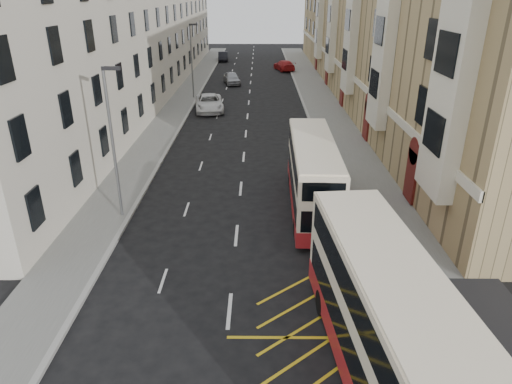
{
  "coord_description": "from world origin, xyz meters",
  "views": [
    {
      "loc": [
        1.14,
        -10.42,
        11.52
      ],
      "look_at": [
        1.01,
        9.37,
        2.71
      ],
      "focal_mm": 32.0,
      "sensor_mm": 36.0,
      "label": 1
    }
  ],
  "objects_px": {
    "car_silver": "(232,78)",
    "pedestrian_near": "(453,379)",
    "white_van": "(209,103)",
    "car_dark": "(223,56)",
    "double_decker_front": "(387,327)",
    "street_lamp_far": "(192,57)",
    "double_decker_rear": "(313,175)",
    "bus_shelter": "(512,351)",
    "car_red": "(284,65)",
    "pedestrian_far": "(442,297)",
    "pedestrian_mid": "(472,342)",
    "street_lamp_near": "(113,136)"
  },
  "relations": [
    {
      "from": "bus_shelter",
      "to": "pedestrian_far",
      "type": "distance_m",
      "value": 4.08
    },
    {
      "from": "car_dark",
      "to": "street_lamp_far",
      "type": "bearing_deg",
      "value": -96.37
    },
    {
      "from": "street_lamp_far",
      "to": "double_decker_rear",
      "type": "xyz_separation_m",
      "value": [
        10.5,
        -28.8,
        -2.59
      ]
    },
    {
      "from": "double_decker_rear",
      "to": "car_dark",
      "type": "relative_size",
      "value": 2.17
    },
    {
      "from": "pedestrian_near",
      "to": "bus_shelter",
      "type": "bearing_deg",
      "value": 157.21
    },
    {
      "from": "pedestrian_mid",
      "to": "car_silver",
      "type": "height_order",
      "value": "pedestrian_mid"
    },
    {
      "from": "pedestrian_mid",
      "to": "pedestrian_far",
      "type": "distance_m",
      "value": 2.28
    },
    {
      "from": "bus_shelter",
      "to": "car_red",
      "type": "distance_m",
      "value": 62.49
    },
    {
      "from": "pedestrian_far",
      "to": "car_dark",
      "type": "distance_m",
      "value": 70.03
    },
    {
      "from": "bus_shelter",
      "to": "pedestrian_mid",
      "type": "xyz_separation_m",
      "value": [
        -0.21,
        1.63,
        -1.18
      ]
    },
    {
      "from": "bus_shelter",
      "to": "car_dark",
      "type": "relative_size",
      "value": 0.91
    },
    {
      "from": "car_dark",
      "to": "double_decker_rear",
      "type": "bearing_deg",
      "value": -85.21
    },
    {
      "from": "street_lamp_near",
      "to": "pedestrian_near",
      "type": "relative_size",
      "value": 4.39
    },
    {
      "from": "bus_shelter",
      "to": "double_decker_front",
      "type": "relative_size",
      "value": 0.38
    },
    {
      "from": "pedestrian_far",
      "to": "white_van",
      "type": "distance_m",
      "value": 34.75
    },
    {
      "from": "street_lamp_far",
      "to": "pedestrian_near",
      "type": "distance_m",
      "value": 44.56
    },
    {
      "from": "bus_shelter",
      "to": "double_decker_front",
      "type": "bearing_deg",
      "value": 165.9
    },
    {
      "from": "bus_shelter",
      "to": "car_red",
      "type": "relative_size",
      "value": 0.79
    },
    {
      "from": "white_van",
      "to": "car_dark",
      "type": "distance_m",
      "value": 36.18
    },
    {
      "from": "double_decker_front",
      "to": "double_decker_rear",
      "type": "distance_m",
      "value": 12.78
    },
    {
      "from": "double_decker_rear",
      "to": "pedestrian_far",
      "type": "height_order",
      "value": "double_decker_rear"
    },
    {
      "from": "car_silver",
      "to": "white_van",
      "type": "bearing_deg",
      "value": -108.05
    },
    {
      "from": "double_decker_rear",
      "to": "car_red",
      "type": "xyz_separation_m",
      "value": [
        0.89,
        48.8,
        -1.26
      ]
    },
    {
      "from": "street_lamp_far",
      "to": "pedestrian_far",
      "type": "height_order",
      "value": "street_lamp_far"
    },
    {
      "from": "double_decker_front",
      "to": "pedestrian_far",
      "type": "distance_m",
      "value": 4.43
    },
    {
      "from": "car_red",
      "to": "street_lamp_far",
      "type": "bearing_deg",
      "value": 45.41
    },
    {
      "from": "double_decker_rear",
      "to": "pedestrian_mid",
      "type": "distance_m",
      "value": 12.65
    },
    {
      "from": "street_lamp_far",
      "to": "pedestrian_near",
      "type": "bearing_deg",
      "value": -72.72
    },
    {
      "from": "car_silver",
      "to": "pedestrian_near",
      "type": "bearing_deg",
      "value": -91.77
    },
    {
      "from": "bus_shelter",
      "to": "double_decker_rear",
      "type": "xyz_separation_m",
      "value": [
        -4.19,
        13.59,
        -0.09
      ]
    },
    {
      "from": "pedestrian_mid",
      "to": "double_decker_front",
      "type": "bearing_deg",
      "value": 164.5
    },
    {
      "from": "street_lamp_near",
      "to": "double_decker_front",
      "type": "height_order",
      "value": "street_lamp_near"
    },
    {
      "from": "double_decker_rear",
      "to": "double_decker_front",
      "type": "bearing_deg",
      "value": -85.0
    },
    {
      "from": "street_lamp_near",
      "to": "pedestrian_mid",
      "type": "bearing_deg",
      "value": -36.61
    },
    {
      "from": "street_lamp_near",
      "to": "double_decker_front",
      "type": "relative_size",
      "value": 0.71
    },
    {
      "from": "street_lamp_near",
      "to": "white_van",
      "type": "relative_size",
      "value": 1.35
    },
    {
      "from": "car_silver",
      "to": "car_red",
      "type": "relative_size",
      "value": 0.85
    },
    {
      "from": "street_lamp_far",
      "to": "pedestrian_mid",
      "type": "xyz_separation_m",
      "value": [
        14.48,
        -40.76,
        -3.68
      ]
    },
    {
      "from": "white_van",
      "to": "car_silver",
      "type": "xyz_separation_m",
      "value": [
        1.53,
        14.63,
        -0.04
      ]
    },
    {
      "from": "double_decker_front",
      "to": "pedestrian_far",
      "type": "relative_size",
      "value": 6.31
    },
    {
      "from": "pedestrian_far",
      "to": "street_lamp_far",
      "type": "bearing_deg",
      "value": -28.47
    },
    {
      "from": "bus_shelter",
      "to": "pedestrian_near",
      "type": "relative_size",
      "value": 2.33
    },
    {
      "from": "double_decker_front",
      "to": "car_silver",
      "type": "distance_m",
      "value": 50.9
    },
    {
      "from": "street_lamp_near",
      "to": "car_red",
      "type": "distance_m",
      "value": 51.42
    },
    {
      "from": "double_decker_front",
      "to": "street_lamp_far",
      "type": "bearing_deg",
      "value": 100.44
    },
    {
      "from": "pedestrian_far",
      "to": "white_van",
      "type": "xyz_separation_m",
      "value": [
        -11.96,
        32.63,
        -0.21
      ]
    },
    {
      "from": "bus_shelter",
      "to": "pedestrian_mid",
      "type": "distance_m",
      "value": 2.03
    },
    {
      "from": "pedestrian_near",
      "to": "white_van",
      "type": "relative_size",
      "value": 0.31
    },
    {
      "from": "car_dark",
      "to": "car_red",
      "type": "bearing_deg",
      "value": -49.36
    },
    {
      "from": "car_silver",
      "to": "double_decker_rear",
      "type": "bearing_deg",
      "value": -92.09
    }
  ]
}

